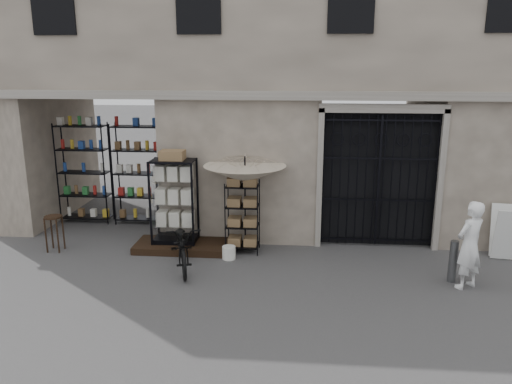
# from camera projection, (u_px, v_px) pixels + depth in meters

# --- Properties ---
(ground) EXTENTS (80.00, 80.00, 0.00)m
(ground) POSITION_uv_depth(u_px,v_px,m) (293.00, 284.00, 9.04)
(ground) COLOR black
(ground) RESTS_ON ground
(main_building) EXTENTS (14.00, 4.00, 9.00)m
(main_building) POSITION_uv_depth(u_px,v_px,m) (299.00, 37.00, 11.79)
(main_building) COLOR #A19281
(main_building) RESTS_ON ground
(shop_recess) EXTENTS (3.00, 1.70, 3.00)m
(shop_recess) POSITION_uv_depth(u_px,v_px,m) (105.00, 168.00, 11.75)
(shop_recess) COLOR black
(shop_recess) RESTS_ON ground
(shop_shelving) EXTENTS (2.70, 0.50, 2.50)m
(shop_shelving) POSITION_uv_depth(u_px,v_px,m) (112.00, 174.00, 12.30)
(shop_shelving) COLOR black
(shop_shelving) RESTS_ON ground
(iron_gate) EXTENTS (2.50, 0.21, 3.00)m
(iron_gate) POSITION_uv_depth(u_px,v_px,m) (378.00, 178.00, 10.72)
(iron_gate) COLOR black
(iron_gate) RESTS_ON ground
(step_platform) EXTENTS (2.00, 0.90, 0.15)m
(step_platform) POSITION_uv_depth(u_px,v_px,m) (183.00, 246.00, 10.72)
(step_platform) COLOR black
(step_platform) RESTS_ON ground
(display_cabinet) EXTENTS (0.98, 0.71, 1.94)m
(display_cabinet) POSITION_uv_depth(u_px,v_px,m) (174.00, 206.00, 10.60)
(display_cabinet) COLOR black
(display_cabinet) RESTS_ON step_platform
(wire_rack) EXTENTS (0.74, 0.58, 1.53)m
(wire_rack) POSITION_uv_depth(u_px,v_px,m) (243.00, 218.00, 10.45)
(wire_rack) COLOR black
(wire_rack) RESTS_ON ground
(market_umbrella) EXTENTS (1.54, 1.57, 2.44)m
(market_umbrella) POSITION_uv_depth(u_px,v_px,m) (245.00, 169.00, 10.31)
(market_umbrella) COLOR black
(market_umbrella) RESTS_ON ground
(white_bucket) EXTENTS (0.29, 0.29, 0.26)m
(white_bucket) POSITION_uv_depth(u_px,v_px,m) (229.00, 253.00, 10.19)
(white_bucket) COLOR silver
(white_bucket) RESTS_ON ground
(bicycle) EXTENTS (0.87, 1.08, 1.79)m
(bicycle) POSITION_uv_depth(u_px,v_px,m) (184.00, 268.00, 9.76)
(bicycle) COLOR black
(bicycle) RESTS_ON ground
(wooden_stool) EXTENTS (0.40, 0.40, 0.77)m
(wooden_stool) POSITION_uv_depth(u_px,v_px,m) (55.00, 232.00, 10.57)
(wooden_stool) COLOR black
(wooden_stool) RESTS_ON ground
(steel_bollard) EXTENTS (0.18, 0.18, 0.79)m
(steel_bollard) POSITION_uv_depth(u_px,v_px,m) (453.00, 261.00, 9.04)
(steel_bollard) COLOR #595A5C
(steel_bollard) RESTS_ON ground
(shopkeeper) EXTENTS (1.38, 1.64, 0.38)m
(shopkeeper) POSITION_uv_depth(u_px,v_px,m) (465.00, 287.00, 8.92)
(shopkeeper) COLOR white
(shopkeeper) RESTS_ON ground
(easel_sign) EXTENTS (0.59, 0.65, 1.08)m
(easel_sign) POSITION_uv_depth(u_px,v_px,m) (506.00, 233.00, 10.08)
(easel_sign) COLOR silver
(easel_sign) RESTS_ON ground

